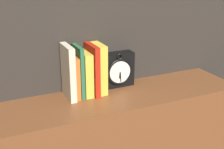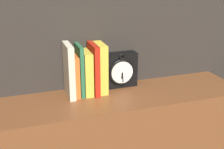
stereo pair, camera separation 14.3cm
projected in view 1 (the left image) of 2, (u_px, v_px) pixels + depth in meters
name	position (u px, v px, depth m)	size (l,w,h in m)	color
clock	(117.00, 70.00, 1.57)	(0.17, 0.08, 0.18)	black
book_slot0_cream	(68.00, 72.00, 1.42)	(0.03, 0.14, 0.25)	beige
book_slot1_orange	(74.00, 76.00, 1.45)	(0.02, 0.13, 0.20)	orange
book_slot2_green	(78.00, 71.00, 1.45)	(0.02, 0.13, 0.24)	#286440
book_slot3_yellow	(85.00, 74.00, 1.47)	(0.04, 0.13, 0.21)	yellow
book_slot4_red	(92.00, 70.00, 1.47)	(0.02, 0.14, 0.24)	red
book_slot5_yellow	(99.00, 68.00, 1.49)	(0.04, 0.13, 0.24)	yellow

